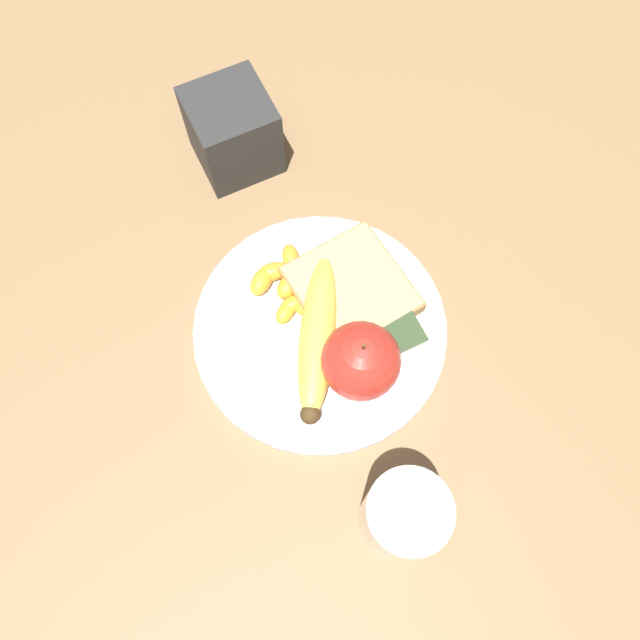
% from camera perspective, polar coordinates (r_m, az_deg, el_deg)
% --- Properties ---
extents(ground_plane, '(3.00, 3.00, 0.00)m').
position_cam_1_polar(ground_plane, '(0.67, 0.00, -1.00)').
color(ground_plane, olive).
extents(plate, '(0.27, 0.27, 0.01)m').
position_cam_1_polar(plate, '(0.66, 0.00, -0.76)').
color(plate, silver).
rests_on(plate, ground_plane).
extents(juice_glass, '(0.07, 0.07, 0.11)m').
position_cam_1_polar(juice_glass, '(0.58, 7.48, -17.35)').
color(juice_glass, silver).
rests_on(juice_glass, ground_plane).
extents(apple, '(0.08, 0.08, 0.09)m').
position_cam_1_polar(apple, '(0.60, 3.76, -3.76)').
color(apple, red).
rests_on(apple, plate).
extents(banana, '(0.17, 0.12, 0.04)m').
position_cam_1_polar(banana, '(0.63, -0.24, -1.64)').
color(banana, '#E0CC4C').
rests_on(banana, plate).
extents(bread_slice, '(0.13, 0.12, 0.02)m').
position_cam_1_polar(bread_slice, '(0.66, 2.85, 2.79)').
color(bread_slice, olive).
rests_on(bread_slice, plate).
extents(fork, '(0.06, 0.18, 0.00)m').
position_cam_1_polar(fork, '(0.65, -0.49, -0.94)').
color(fork, '#B2B2B7').
rests_on(fork, plate).
extents(jam_packet, '(0.05, 0.04, 0.02)m').
position_cam_1_polar(jam_packet, '(0.65, 7.26, -1.01)').
color(jam_packet, white).
rests_on(jam_packet, plate).
extents(orange_segment_0, '(0.03, 0.04, 0.02)m').
position_cam_1_polar(orange_segment_0, '(0.67, -2.26, 4.85)').
color(orange_segment_0, '#F9A32D').
rests_on(orange_segment_0, plate).
extents(orange_segment_1, '(0.03, 0.04, 0.02)m').
position_cam_1_polar(orange_segment_1, '(0.67, -4.33, 4.44)').
color(orange_segment_1, '#F9A32D').
rests_on(orange_segment_1, plate).
extents(orange_segment_2, '(0.03, 0.04, 0.02)m').
position_cam_1_polar(orange_segment_2, '(0.66, -1.23, 1.40)').
color(orange_segment_2, '#F9A32D').
rests_on(orange_segment_2, plate).
extents(orange_segment_3, '(0.03, 0.03, 0.02)m').
position_cam_1_polar(orange_segment_3, '(0.68, -2.72, 5.78)').
color(orange_segment_3, '#F9A32D').
rests_on(orange_segment_3, plate).
extents(orange_segment_4, '(0.03, 0.03, 0.02)m').
position_cam_1_polar(orange_segment_4, '(0.65, -3.17, 0.72)').
color(orange_segment_4, '#F9A32D').
rests_on(orange_segment_4, plate).
extents(orange_segment_5, '(0.04, 0.04, 0.02)m').
position_cam_1_polar(orange_segment_5, '(0.66, -2.84, 3.20)').
color(orange_segment_5, '#F9A32D').
rests_on(orange_segment_5, plate).
extents(orange_segment_6, '(0.04, 0.04, 0.02)m').
position_cam_1_polar(orange_segment_6, '(0.67, -5.37, 3.55)').
color(orange_segment_6, '#F9A32D').
rests_on(orange_segment_6, plate).
extents(orange_segment_7, '(0.03, 0.02, 0.02)m').
position_cam_1_polar(orange_segment_7, '(0.66, 0.20, 1.58)').
color(orange_segment_7, '#F9A32D').
rests_on(orange_segment_7, plate).
extents(orange_segment_8, '(0.04, 0.03, 0.02)m').
position_cam_1_polar(orange_segment_8, '(0.66, -1.63, 2.97)').
color(orange_segment_8, '#F9A32D').
rests_on(orange_segment_8, plate).
extents(orange_segment_9, '(0.02, 0.03, 0.02)m').
position_cam_1_polar(orange_segment_9, '(0.66, -2.43, 1.49)').
color(orange_segment_9, '#F9A32D').
rests_on(orange_segment_9, plate).
extents(condiment_caddy, '(0.09, 0.09, 0.10)m').
position_cam_1_polar(condiment_caddy, '(0.74, -7.98, 16.69)').
color(condiment_caddy, '#2D2D2D').
rests_on(condiment_caddy, ground_plane).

